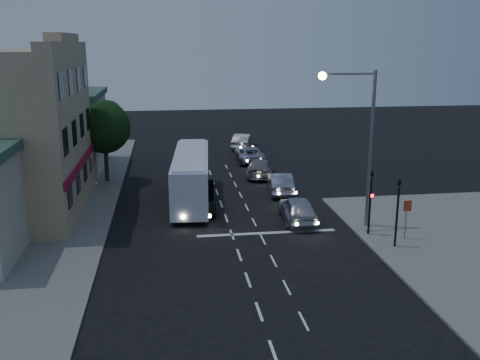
{
  "coord_description": "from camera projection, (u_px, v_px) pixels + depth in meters",
  "views": [
    {
      "loc": [
        -3.45,
        -26.35,
        10.6
      ],
      "look_at": [
        0.98,
        5.81,
        2.2
      ],
      "focal_mm": 40.0,
      "sensor_mm": 36.0,
      "label": 1
    }
  ],
  "objects": [
    {
      "name": "traffic_signal_main",
      "position": [
        371.0,
        195.0,
        29.53
      ],
      "size": [
        0.25,
        0.35,
        4.1
      ],
      "color": "black",
      "rests_on": "sidewalk_near"
    },
    {
      "name": "street_tree",
      "position": [
        104.0,
        125.0,
        40.58
      ],
      "size": [
        4.0,
        4.0,
        6.2
      ],
      "color": "black",
      "rests_on": "sidewalk_far"
    },
    {
      "name": "car_extra",
      "position": [
        243.0,
        141.0,
        54.56
      ],
      "size": [
        3.06,
        5.01,
        1.56
      ],
      "primitive_type": "imported",
      "rotation": [
        0.0,
        0.0,
        2.82
      ],
      "color": "#ADADAD",
      "rests_on": "ground"
    },
    {
      "name": "traffic_signal_side",
      "position": [
        398.0,
        205.0,
        27.73
      ],
      "size": [
        0.18,
        0.15,
        4.1
      ],
      "color": "black",
      "rests_on": "sidewalk_near"
    },
    {
      "name": "low_building_north",
      "position": [
        47.0,
        130.0,
        44.94
      ],
      "size": [
        9.4,
        9.4,
        6.5
      ],
      "color": "#AEA08B",
      "rests_on": "sidewalk_far"
    },
    {
      "name": "streetlight",
      "position": [
        361.0,
        131.0,
        30.03
      ],
      "size": [
        3.32,
        0.44,
        9.0
      ],
      "color": "slate",
      "rests_on": "sidewalk_near"
    },
    {
      "name": "car_suv",
      "position": [
        297.0,
        209.0,
        32.4
      ],
      "size": [
        2.06,
        4.66,
        1.56
      ],
      "primitive_type": "imported",
      "rotation": [
        0.0,
        0.0,
        3.09
      ],
      "color": "#B2B4C2",
      "rests_on": "ground"
    },
    {
      "name": "sidewalk_far",
      "position": [
        20.0,
        211.0,
        34.33
      ],
      "size": [
        12.0,
        50.0,
        0.12
      ],
      "primitive_type": "cube",
      "color": "slate",
      "rests_on": "ground"
    },
    {
      "name": "car_sedan_b",
      "position": [
        260.0,
        168.0,
        43.33
      ],
      "size": [
        3.09,
        5.19,
        1.41
      ],
      "primitive_type": "imported",
      "rotation": [
        0.0,
        0.0,
        2.9
      ],
      "color": "gray",
      "rests_on": "ground"
    },
    {
      "name": "tour_bus",
      "position": [
        191.0,
        175.0,
        36.31
      ],
      "size": [
        3.13,
        11.1,
        3.36
      ],
      "rotation": [
        0.0,
        0.0,
        -0.08
      ],
      "color": "white",
      "rests_on": "ground"
    },
    {
      "name": "car_sedan_c",
      "position": [
        249.0,
        154.0,
        48.65
      ],
      "size": [
        2.42,
        5.1,
        1.41
      ],
      "primitive_type": "imported",
      "rotation": [
        0.0,
        0.0,
        3.12
      ],
      "color": "#9D9DB1",
      "rests_on": "ground"
    },
    {
      "name": "regulatory_sign",
      "position": [
        407.0,
        213.0,
        28.99
      ],
      "size": [
        0.45,
        0.12,
        2.2
      ],
      "color": "slate",
      "rests_on": "sidewalk_near"
    },
    {
      "name": "road_markings",
      "position": [
        251.0,
        226.0,
        31.73
      ],
      "size": [
        8.0,
        30.55,
        0.01
      ],
      "color": "silver",
      "rests_on": "ground"
    },
    {
      "name": "car_sedan_a",
      "position": [
        280.0,
        183.0,
        38.52
      ],
      "size": [
        2.05,
        4.65,
        1.49
      ],
      "primitive_type": "imported",
      "rotation": [
        0.0,
        0.0,
        3.03
      ],
      "color": "#8D8DA0",
      "rests_on": "ground"
    },
    {
      "name": "ground",
      "position": [
        237.0,
        248.0,
        28.39
      ],
      "size": [
        120.0,
        120.0,
        0.0
      ],
      "primitive_type": "plane",
      "color": "black"
    }
  ]
}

